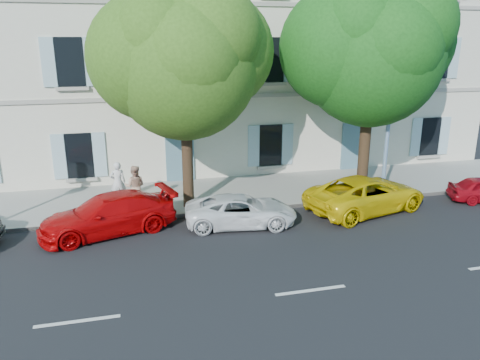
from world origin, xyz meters
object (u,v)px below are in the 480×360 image
object	(u,v)px
tree_left	(184,66)
car_white_coupe	(241,211)
street_lamp	(395,81)
tree_right	(372,56)
car_red_coupe	(108,214)
car_yellow_supercar	(366,194)
pedestrian_a	(118,182)
pedestrian_b	(135,186)

from	to	relation	value
tree_left	car_white_coupe	bearing A→B (deg)	-51.73
street_lamp	car_white_coupe	bearing A→B (deg)	-166.71
tree_right	street_lamp	bearing A→B (deg)	-46.63
car_red_coupe	car_yellow_supercar	world-z (taller)	car_yellow_supercar
pedestrian_a	car_white_coupe	bearing A→B (deg)	136.99
pedestrian_a	pedestrian_b	world-z (taller)	pedestrian_a
tree_right	street_lamp	xyz separation A→B (m)	(0.70, -0.74, -0.95)
car_white_coupe	tree_left	size ratio (longest dim) A/B	0.48
car_red_coupe	car_yellow_supercar	xyz separation A→B (m)	(9.78, -0.16, 0.01)
tree_right	car_red_coupe	bearing A→B (deg)	-169.96
car_red_coupe	tree_left	size ratio (longest dim) A/B	0.56
car_red_coupe	tree_left	world-z (taller)	tree_left
pedestrian_b	car_red_coupe	bearing A→B (deg)	77.53
pedestrian_a	tree_right	bearing A→B (deg)	168.97
tree_right	pedestrian_a	bearing A→B (deg)	174.89
street_lamp	pedestrian_a	xyz separation A→B (m)	(-11.04, 1.66, -3.90)
pedestrian_a	car_yellow_supercar	bearing A→B (deg)	156.53
tree_right	pedestrian_b	size ratio (longest dim) A/B	5.30
tree_left	pedestrian_b	bearing A→B (deg)	167.59
tree_left	car_yellow_supercar	bearing A→B (deg)	-14.80
car_red_coupe	pedestrian_b	bearing A→B (deg)	138.02
car_yellow_supercar	tree_left	xyz separation A→B (m)	(-6.75, 1.78, 4.87)
car_yellow_supercar	tree_right	distance (m)	5.62
car_red_coupe	street_lamp	bearing A→B (deg)	79.69
car_red_coupe	tree_right	size ratio (longest dim) A/B	0.53
street_lamp	pedestrian_a	bearing A→B (deg)	171.44
car_yellow_supercar	tree_right	bearing A→B (deg)	-39.47
car_yellow_supercar	street_lamp	world-z (taller)	street_lamp
tree_left	pedestrian_b	distance (m)	5.03
car_red_coupe	pedestrian_a	bearing A→B (deg)	156.73
car_yellow_supercar	pedestrian_a	xyz separation A→B (m)	(-9.43, 2.98, 0.30)
tree_right	pedestrian_a	world-z (taller)	tree_right
car_red_coupe	pedestrian_b	distance (m)	2.32
tree_right	pedestrian_b	distance (m)	10.84
pedestrian_a	pedestrian_b	size ratio (longest dim) A/B	1.00
car_white_coupe	street_lamp	xyz separation A→B (m)	(6.74, 1.59, 4.33)
tree_left	pedestrian_b	xyz separation A→B (m)	(-2.03, 0.45, -4.58)
car_red_coupe	street_lamp	distance (m)	12.20
car_white_coupe	tree_right	world-z (taller)	tree_right
street_lamp	pedestrian_b	size ratio (longest dim) A/B	4.99
tree_right	pedestrian_b	xyz separation A→B (m)	(-9.69, 0.17, -4.86)
car_red_coupe	pedestrian_a	world-z (taller)	pedestrian_a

